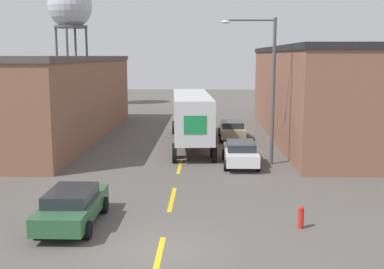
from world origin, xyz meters
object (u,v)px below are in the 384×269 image
(parked_car_right_mid, at_px, (240,153))
(water_tower, at_px, (70,8))
(fire_hydrant, at_px, (301,217))
(semi_truck, at_px, (191,113))
(parked_car_left_near, at_px, (72,206))
(street_lamp, at_px, (267,80))
(parked_car_right_far, at_px, (232,130))

(parked_car_right_mid, xyz_separation_m, water_tower, (-19.63, 34.64, 11.90))
(water_tower, relative_size, fire_hydrant, 17.62)
(semi_truck, distance_m, parked_car_left_near, 18.00)
(street_lamp, distance_m, fire_hydrant, 12.13)
(water_tower, height_order, street_lamp, water_tower)
(parked_car_right_mid, relative_size, parked_car_left_near, 1.00)
(parked_car_right_mid, height_order, parked_car_left_near, same)
(semi_truck, distance_m, water_tower, 33.92)
(parked_car_right_mid, height_order, water_tower, water_tower)
(semi_truck, bearing_deg, water_tower, 116.63)
(semi_truck, height_order, water_tower, water_tower)
(street_lamp, bearing_deg, parked_car_right_far, 99.96)
(semi_truck, xyz_separation_m, parked_car_right_far, (3.22, 2.42, -1.56))
(semi_truck, height_order, fire_hydrant, semi_truck)
(parked_car_left_near, height_order, street_lamp, street_lamp)
(semi_truck, xyz_separation_m, parked_car_left_near, (-4.10, -17.46, -1.56))
(parked_car_right_far, xyz_separation_m, parked_car_right_mid, (0.00, -9.25, 0.00))
(parked_car_right_far, xyz_separation_m, fire_hydrant, (1.56, -20.01, -0.34))
(parked_car_right_far, xyz_separation_m, water_tower, (-19.63, 25.40, 11.90))
(parked_car_left_near, bearing_deg, parked_car_right_far, 69.80)
(water_tower, xyz_separation_m, street_lamp, (21.18, -34.21, -7.56))
(parked_car_left_near, xyz_separation_m, street_lamp, (8.87, 11.07, 4.34))
(parked_car_left_near, bearing_deg, semi_truck, 76.79)
(parked_car_left_near, bearing_deg, parked_car_right_mid, 55.48)
(parked_car_right_far, height_order, water_tower, water_tower)
(parked_car_right_far, distance_m, street_lamp, 9.95)
(parked_car_right_mid, distance_m, street_lamp, 4.63)
(parked_car_right_far, distance_m, water_tower, 34.24)
(semi_truck, xyz_separation_m, water_tower, (-16.41, 27.82, 10.34))
(parked_car_right_far, bearing_deg, water_tower, 127.71)
(semi_truck, distance_m, fire_hydrant, 18.32)
(street_lamp, bearing_deg, water_tower, 121.76)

